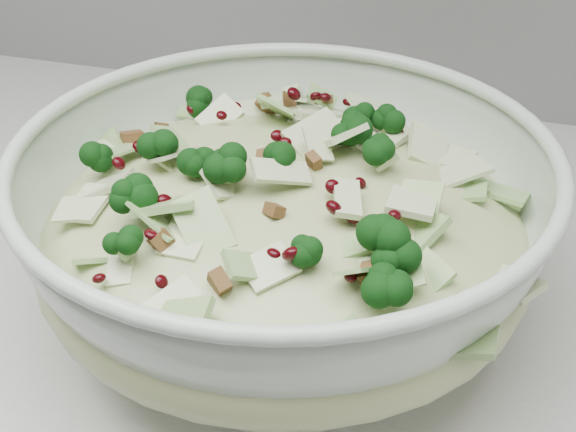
{
  "coord_description": "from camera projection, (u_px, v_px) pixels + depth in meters",
  "views": [
    {
      "loc": [
        0.09,
        1.18,
        1.28
      ],
      "look_at": [
        -0.02,
        1.58,
        1.0
      ],
      "focal_mm": 50.0,
      "sensor_mm": 36.0,
      "label": 1
    }
  ],
  "objects": [
    {
      "name": "salad",
      "position": [
        284.0,
        206.0,
        0.52
      ],
      "size": [
        0.36,
        0.36,
        0.14
      ],
      "rotation": [
        0.0,
        0.0,
        0.13
      ],
      "color": "#C3D592",
      "rests_on": "mixing_bowl"
    },
    {
      "name": "mixing_bowl",
      "position": [
        284.0,
        234.0,
        0.53
      ],
      "size": [
        0.42,
        0.42,
        0.14
      ],
      "rotation": [
        0.0,
        0.0,
        0.24
      ],
      "color": "beige",
      "rests_on": "counter"
    }
  ]
}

